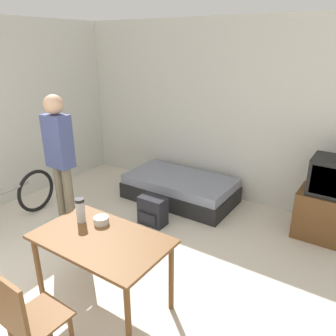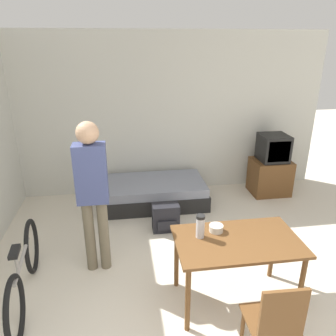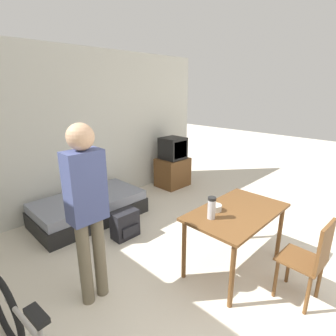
% 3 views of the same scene
% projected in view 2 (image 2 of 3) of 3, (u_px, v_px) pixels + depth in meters
% --- Properties ---
extents(wall_back, '(5.68, 0.06, 2.70)m').
position_uv_depth(wall_back, '(159.00, 115.00, 5.52)').
color(wall_back, silver).
rests_on(wall_back, ground_plane).
extents(daybed, '(1.70, 0.93, 0.39)m').
position_uv_depth(daybed, '(154.00, 192.00, 5.39)').
color(daybed, black).
rests_on(daybed, ground_plane).
extents(tv, '(0.64, 0.52, 1.06)m').
position_uv_depth(tv, '(271.00, 168.00, 5.67)').
color(tv, brown).
rests_on(tv, ground_plane).
extents(dining_table, '(1.21, 0.72, 0.74)m').
position_uv_depth(dining_table, '(237.00, 248.00, 3.19)').
color(dining_table, brown).
rests_on(dining_table, ground_plane).
extents(wooden_chair, '(0.40, 0.40, 0.90)m').
position_uv_depth(wooden_chair, '(275.00, 323.00, 2.52)').
color(wooden_chair, brown).
rests_on(wooden_chair, ground_plane).
extents(bicycle, '(0.19, 1.62, 0.73)m').
position_uv_depth(bicycle, '(24.00, 273.00, 3.33)').
color(bicycle, black).
rests_on(bicycle, ground_plane).
extents(person_standing, '(0.34, 0.24, 1.78)m').
position_uv_depth(person_standing, '(92.00, 187.00, 3.54)').
color(person_standing, '#6B604C').
rests_on(person_standing, ground_plane).
extents(thermos_flask, '(0.09, 0.09, 0.24)m').
position_uv_depth(thermos_flask, '(200.00, 225.00, 3.16)').
color(thermos_flask, '#B7B7BC').
rests_on(thermos_flask, dining_table).
extents(mate_bowl, '(0.14, 0.14, 0.07)m').
position_uv_depth(mate_bowl, '(216.00, 228.00, 3.29)').
color(mate_bowl, beige).
rests_on(mate_bowl, dining_table).
extents(backpack, '(0.38, 0.25, 0.40)m').
position_uv_depth(backpack, '(166.00, 217.00, 4.62)').
color(backpack, black).
rests_on(backpack, ground_plane).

